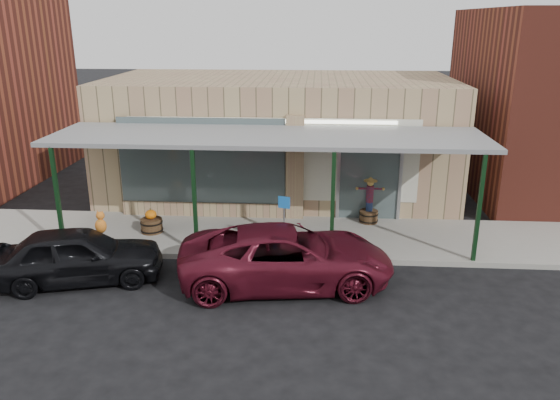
# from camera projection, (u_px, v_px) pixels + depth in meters

# --- Properties ---
(ground) EXTENTS (120.00, 120.00, 0.00)m
(ground) POSITION_uv_depth(u_px,v_px,m) (255.00, 298.00, 12.62)
(ground) COLOR black
(ground) RESTS_ON ground
(sidewalk) EXTENTS (40.00, 3.20, 0.15)m
(sidewalk) POSITION_uv_depth(u_px,v_px,m) (268.00, 236.00, 16.00)
(sidewalk) COLOR gray
(sidewalk) RESTS_ON ground
(storefront) EXTENTS (12.00, 6.25, 4.20)m
(storefront) POSITION_uv_depth(u_px,v_px,m) (279.00, 137.00, 19.69)
(storefront) COLOR tan
(storefront) RESTS_ON ground
(awning) EXTENTS (12.00, 3.00, 3.04)m
(awning) POSITION_uv_depth(u_px,v_px,m) (268.00, 138.00, 15.04)
(awning) COLOR slate
(awning) RESTS_ON ground
(block_buildings_near) EXTENTS (61.00, 8.00, 8.00)m
(block_buildings_near) POSITION_uv_depth(u_px,v_px,m) (336.00, 87.00, 20.01)
(block_buildings_near) COLOR maroon
(block_buildings_near) RESTS_ON ground
(barrel_scarecrow) EXTENTS (0.88, 0.57, 1.46)m
(barrel_scarecrow) POSITION_uv_depth(u_px,v_px,m) (369.00, 207.00, 16.77)
(barrel_scarecrow) COLOR #513E20
(barrel_scarecrow) RESTS_ON sidewalk
(barrel_pumpkin) EXTENTS (0.63, 0.63, 0.74)m
(barrel_pumpkin) POSITION_uv_depth(u_px,v_px,m) (152.00, 224.00, 16.05)
(barrel_pumpkin) COLOR #513E20
(barrel_pumpkin) RESTS_ON sidewalk
(handicap_sign) EXTENTS (0.32, 0.11, 1.55)m
(handicap_sign) POSITION_uv_depth(u_px,v_px,m) (284.00, 216.00, 14.49)
(handicap_sign) COLOR gray
(handicap_sign) RESTS_ON sidewalk
(parked_sedan) EXTENTS (4.31, 2.60, 1.53)m
(parked_sedan) POSITION_uv_depth(u_px,v_px,m) (78.00, 255.00, 13.23)
(parked_sedan) COLOR black
(parked_sedan) RESTS_ON ground
(car_maroon) EXTENTS (5.38, 3.01, 1.42)m
(car_maroon) POSITION_uv_depth(u_px,v_px,m) (286.00, 256.00, 13.11)
(car_maroon) COLOR #571120
(car_maroon) RESTS_ON ground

